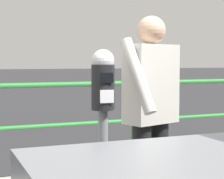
# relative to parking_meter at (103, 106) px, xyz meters

# --- Properties ---
(parking_meter) EXTENTS (0.16, 0.18, 1.40)m
(parking_meter) POSITION_rel_parking_meter_xyz_m (0.00, 0.00, 0.00)
(parking_meter) COLOR slate
(parking_meter) RESTS_ON sidewalk_curb
(pedestrian_at_meter) EXTENTS (0.60, 0.54, 1.67)m
(pedestrian_at_meter) POSITION_rel_parking_meter_xyz_m (0.49, 0.19, -0.05)
(pedestrian_at_meter) COLOR black
(pedestrian_at_meter) RESTS_ON sidewalk_curb
(background_railing) EXTENTS (24.06, 0.06, 1.08)m
(background_railing) POSITION_rel_parking_meter_xyz_m (0.08, 1.92, -0.23)
(background_railing) COLOR #2D7A38
(background_railing) RESTS_ON sidewalk_curb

